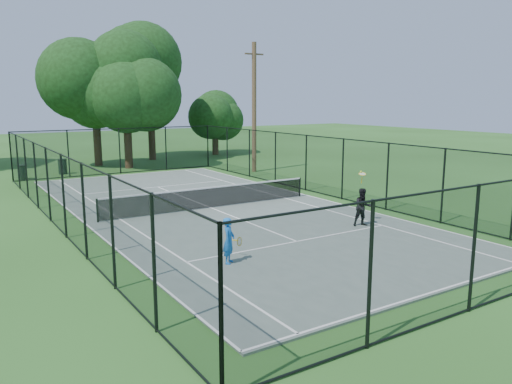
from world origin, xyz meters
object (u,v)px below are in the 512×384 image
tennis_net (211,196)px  trash_bin_right (63,166)px  player_black (363,207)px  utility_pole (254,107)px  trash_bin_left (22,172)px  player_blue (229,241)px

tennis_net → trash_bin_right: bearing=102.6°
tennis_net → trash_bin_right: size_ratio=10.06×
trash_bin_right → player_black: bearing=-72.1°
utility_pole → player_black: (-4.54, -15.01, -3.54)m
tennis_net → trash_bin_right: (-3.30, 14.79, -0.07)m
trash_bin_left → trash_bin_right: bearing=21.4°
tennis_net → utility_pole: 12.60m
player_blue → player_black: (6.50, 1.12, 0.05)m
utility_pole → tennis_net: bearing=-131.5°
trash_bin_right → player_black: size_ratio=0.49×
tennis_net → trash_bin_left: size_ratio=11.31×
tennis_net → player_black: bearing=-60.3°
tennis_net → player_black: 6.92m
utility_pole → player_blue: (-11.04, -16.13, -3.58)m
player_blue → tennis_net: bearing=66.7°
trash_bin_left → player_blue: (2.80, -20.92, 0.30)m
player_black → trash_bin_right: bearing=107.9°
trash_bin_left → player_blue: size_ratio=0.65×
trash_bin_right → utility_pole: (11.27, -5.79, 3.82)m
utility_pole → player_black: size_ratio=4.14×
tennis_net → player_blue: 7.77m
trash_bin_right → player_black: player_black is taller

